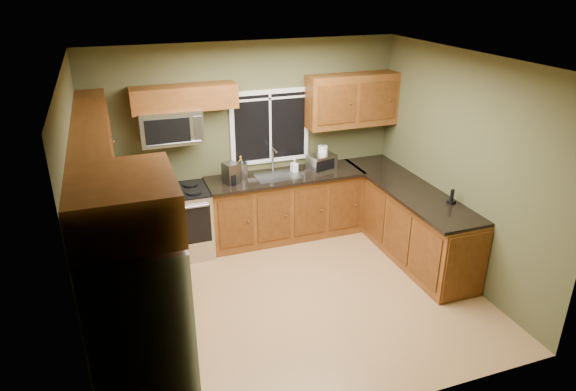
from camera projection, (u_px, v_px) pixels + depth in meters
floor at (294, 298)px, 5.99m from camera, size 4.20×4.20×0.00m
ceiling at (295, 62)px, 4.91m from camera, size 4.20×4.20×0.00m
back_wall at (249, 143)px, 7.00m from camera, size 4.20×0.00×4.20m
front_wall at (377, 279)px, 3.89m from camera, size 4.20×0.00×4.20m
left_wall at (85, 221)px, 4.80m from camera, size 0.00×3.60×3.60m
right_wall at (460, 168)px, 6.09m from camera, size 0.00×3.60×3.60m
window at (270, 127)px, 7.00m from camera, size 1.12×0.03×1.02m
base_cabinets_left at (127, 272)px, 5.66m from camera, size 0.60×2.65×0.90m
countertop_left at (124, 234)px, 5.48m from camera, size 0.65×2.65×0.04m
base_cabinets_back at (285, 207)px, 7.23m from camera, size 2.17×0.60×0.90m
countertop_back at (286, 176)px, 7.02m from camera, size 2.17×0.65×0.04m
base_cabinets_peninsula at (407, 221)px, 6.83m from camera, size 0.60×2.52×0.90m
countertop_peninsula at (408, 188)px, 6.64m from camera, size 0.65×2.50×0.04m
upper_cabinets_left at (94, 152)px, 5.06m from camera, size 0.33×2.65×0.72m
upper_cabinets_back_left at (184, 98)px, 6.31m from camera, size 1.30×0.33×0.30m
upper_cabinets_back_right at (352, 100)px, 7.10m from camera, size 1.30×0.33×0.72m
upper_cabinet_over_fridge at (123, 203)px, 3.52m from camera, size 0.72×0.90×0.38m
refrigerator at (142, 336)px, 3.97m from camera, size 0.74×0.90×1.80m
range at (181, 222)px, 6.74m from camera, size 0.76×0.69×0.94m
microwave at (171, 127)px, 6.36m from camera, size 0.76×0.41×0.42m
sink at (277, 175)px, 6.99m from camera, size 0.60×0.42×0.36m
toaster_oven at (321, 162)px, 7.16m from camera, size 0.42×0.36×0.22m
coffee_maker at (231, 174)px, 6.69m from camera, size 0.22×0.26×0.28m
kettle at (242, 170)px, 6.86m from camera, size 0.20×0.20×0.27m
paper_towel_roll at (322, 156)px, 7.25m from camera, size 0.17×0.17×0.35m
soap_bottle_a at (241, 165)px, 6.98m from camera, size 0.13×0.13×0.26m
soap_bottle_b at (294, 166)px, 7.10m from camera, size 0.10×0.10×0.18m
soap_bottle_c at (234, 169)px, 6.97m from camera, size 0.17×0.17×0.18m
cordless_phone at (452, 199)px, 6.14m from camera, size 0.10×0.10×0.18m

